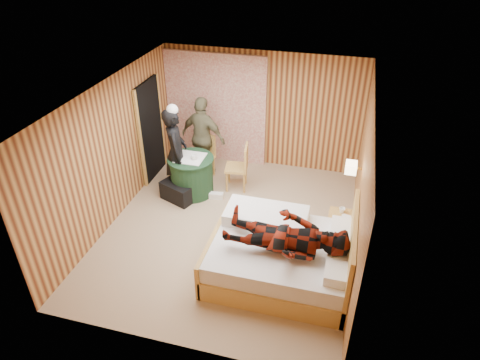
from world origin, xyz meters
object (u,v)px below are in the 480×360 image
(bed, at_px, (285,255))
(round_table, at_px, (192,175))
(man_on_bed, at_px, (287,230))
(man_at_table, at_px, (203,137))
(nightstand, at_px, (339,230))
(chair_near, at_px, (241,164))
(duffel_bag, at_px, (178,192))
(wall_lamp, at_px, (351,167))
(woman_standing, at_px, (176,153))
(chair_far, at_px, (204,153))

(bed, relative_size, round_table, 2.44)
(man_on_bed, bearing_deg, man_at_table, 128.71)
(nightstand, xyz_separation_m, chair_near, (-2.04, 1.25, 0.27))
(bed, bearing_deg, nightstand, 50.37)
(chair_near, bearing_deg, duffel_bag, -64.19)
(wall_lamp, xyz_separation_m, woman_standing, (-3.23, 0.43, -0.40))
(bed, distance_m, duffel_bag, 2.75)
(bed, relative_size, man_on_bed, 1.24)
(bed, xyz_separation_m, duffel_bag, (-2.34, 1.43, -0.16))
(duffel_bag, height_order, man_on_bed, man_on_bed)
(duffel_bag, relative_size, man_at_table, 0.38)
(bed, bearing_deg, chair_near, 120.48)
(wall_lamp, relative_size, round_table, 0.29)
(bed, height_order, nightstand, bed)
(round_table, relative_size, chair_far, 0.96)
(round_table, distance_m, man_on_bed, 3.03)
(woman_standing, height_order, man_at_table, woman_standing)
(wall_lamp, xyz_separation_m, duffel_bag, (-3.15, 0.16, -1.12))
(nightstand, relative_size, round_table, 0.64)
(man_on_bed, bearing_deg, bed, 97.96)
(chair_near, distance_m, duffel_bag, 1.35)
(bed, distance_m, nightstand, 1.20)
(wall_lamp, height_order, woman_standing, woman_standing)
(wall_lamp, height_order, man_at_table, man_at_table)
(wall_lamp, bearing_deg, duffel_bag, 177.12)
(duffel_bag, bearing_deg, chair_near, 56.86)
(man_at_table, xyz_separation_m, man_on_bed, (2.20, -2.74, 0.16))
(round_table, relative_size, chair_near, 0.94)
(bed, height_order, round_table, bed)
(round_table, bearing_deg, nightstand, -15.98)
(chair_near, xyz_separation_m, woman_standing, (-1.15, -0.47, 0.34))
(man_at_table, bearing_deg, duffel_bag, 94.11)
(man_at_table, bearing_deg, wall_lamp, 170.97)
(chair_near, distance_m, man_at_table, 1.00)
(duffel_bag, height_order, man_at_table, man_at_table)
(duffel_bag, bearing_deg, nightstand, 12.77)
(wall_lamp, relative_size, duffel_bag, 0.40)
(wall_lamp, distance_m, man_on_bed, 1.71)
(wall_lamp, xyz_separation_m, round_table, (-2.97, 0.49, -0.90))
(duffel_bag, xyz_separation_m, man_at_table, (0.18, 1.08, 0.68))
(wall_lamp, xyz_separation_m, man_at_table, (-2.97, 1.24, -0.44))
(man_on_bed, bearing_deg, wall_lamp, 62.75)
(duffel_bag, bearing_deg, man_on_bed, -12.87)
(bed, distance_m, chair_near, 2.53)
(woman_standing, relative_size, man_at_table, 1.04)
(bed, bearing_deg, man_at_table, 130.77)
(wall_lamp, xyz_separation_m, chair_far, (-2.94, 1.19, -0.76))
(wall_lamp, distance_m, woman_standing, 3.29)
(wall_lamp, distance_m, bed, 1.78)
(chair_far, xyz_separation_m, man_at_table, (-0.02, 0.05, 0.32))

